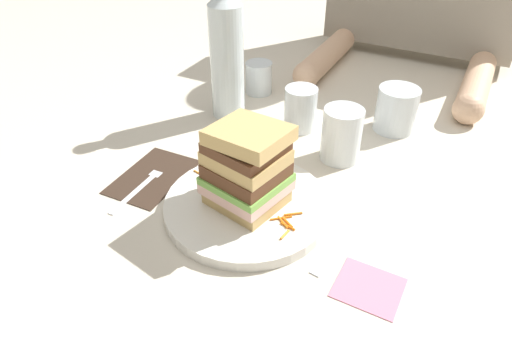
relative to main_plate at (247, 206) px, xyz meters
The scene contains 28 objects.
ground_plane 0.03m from the main_plate, 68.88° to the left, with size 3.00×3.00×0.00m, color beige.
main_plate is the anchor object (origin of this frame).
sandwich 0.07m from the main_plate, ahead, with size 0.13×0.12×0.14m.
carrot_shred_0 0.08m from the main_plate, 154.56° to the left, with size 0.00×0.00×0.02m, color orange.
carrot_shred_1 0.08m from the main_plate, behind, with size 0.00×0.00×0.02m, color orange.
carrot_shred_2 0.10m from the main_plate, 161.77° to the left, with size 0.00×0.00×0.02m, color orange.
carrot_shred_3 0.07m from the main_plate, behind, with size 0.00×0.00×0.03m, color orange.
carrot_shred_4 0.08m from the main_plate, 161.41° to the left, with size 0.00×0.00×0.03m, color orange.
carrot_shred_5 0.09m from the main_plate, 161.14° to the left, with size 0.00×0.00×0.03m, color orange.
carrot_shred_6 0.08m from the main_plate, behind, with size 0.00×0.00×0.02m, color orange.
carrot_shred_7 0.11m from the main_plate, 165.63° to the left, with size 0.00×0.00×0.03m, color orange.
carrot_shred_8 0.09m from the main_plate, behind, with size 0.00×0.00×0.02m, color orange.
carrot_shred_9 0.08m from the main_plate, 157.15° to the left, with size 0.00×0.00×0.03m, color orange.
carrot_shred_10 0.08m from the main_plate, 12.12° to the right, with size 0.00×0.00×0.02m, color orange.
carrot_shred_11 0.07m from the main_plate, 15.26° to the right, with size 0.00×0.00×0.03m, color orange.
carrot_shred_12 0.09m from the main_plate, 26.19° to the right, with size 0.00×0.00×0.02m, color orange.
carrot_shred_13 0.07m from the main_plate, 10.42° to the right, with size 0.00×0.00×0.03m, color orange.
carrot_shred_14 0.08m from the main_plate, 16.49° to the right, with size 0.00×0.00×0.02m, color orange.
carrot_shred_15 0.08m from the main_plate, ahead, with size 0.00×0.00×0.03m, color orange.
napkin_dark 0.19m from the main_plate, behind, with size 0.10×0.15×0.00m, color #38281E.
fork 0.19m from the main_plate, behind, with size 0.02×0.17×0.00m.
knife 0.16m from the main_plate, ahead, with size 0.04×0.20×0.00m.
juice_glass 0.22m from the main_plate, 69.40° to the left, with size 0.07×0.07×0.10m.
water_bottle 0.34m from the main_plate, 125.67° to the left, with size 0.07×0.07×0.30m.
empty_tumbler_0 0.28m from the main_plate, 96.08° to the left, with size 0.06×0.06×0.09m, color silver.
empty_tumbler_1 0.38m from the main_plate, 68.73° to the left, with size 0.08×0.08×0.09m, color silver.
empty_tumbler_2 0.42m from the main_plate, 115.02° to the left, with size 0.06×0.06×0.07m, color silver.
napkin_pink 0.22m from the main_plate, 16.13° to the right, with size 0.08×0.08×0.00m, color pink.
Camera 1 is at (0.26, -0.51, 0.47)m, focal length 32.22 mm.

